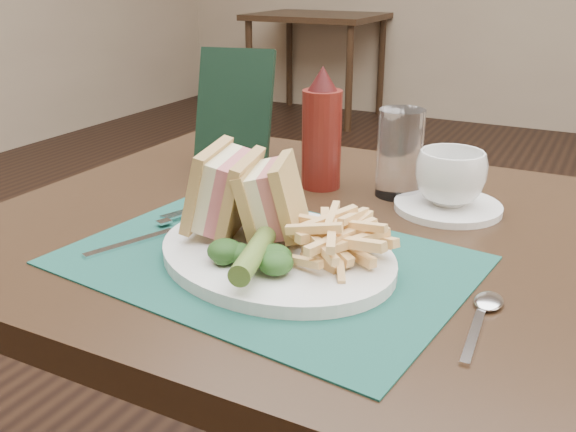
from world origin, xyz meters
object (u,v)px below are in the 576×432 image
object	(u,v)px
ketchup_bottle	(322,128)
sandwich_half_a	(207,188)
placemat	(267,260)
check_presenter	(234,112)
plate	(276,254)
coffee_cup	(450,178)
saucer	(448,207)
drinking_glass	(400,153)
table_bg_left	(317,67)
sandwich_half_b	(255,198)

from	to	relation	value
ketchup_bottle	sandwich_half_a	bearing A→B (deg)	-97.23
placemat	check_presenter	world-z (taller)	check_presenter
placemat	plate	bearing A→B (deg)	17.07
ketchup_bottle	plate	bearing A→B (deg)	-75.88
placemat	coffee_cup	xyz separation A→B (m)	(0.14, 0.26, 0.05)
saucer	drinking_glass	distance (m)	0.11
table_bg_left	placemat	distance (m)	4.16
saucer	coffee_cup	xyz separation A→B (m)	(0.00, 0.00, 0.04)
plate	ketchup_bottle	world-z (taller)	ketchup_bottle
saucer	sandwich_half_b	bearing A→B (deg)	-126.01
placemat	drinking_glass	distance (m)	0.31
table_bg_left	plate	size ratio (longest dim) A/B	3.00
sandwich_half_b	check_presenter	xyz separation A→B (m)	(-0.19, 0.26, 0.03)
placemat	drinking_glass	xyz separation A→B (m)	(0.06, 0.29, 0.06)
table_bg_left	sandwich_half_a	size ratio (longest dim) A/B	8.43
drinking_glass	check_presenter	distance (m)	0.28
plate	sandwich_half_a	bearing A→B (deg)	-168.03
plate	drinking_glass	bearing A→B (deg)	99.52
sandwich_half_b	ketchup_bottle	xyz separation A→B (m)	(-0.03, 0.25, 0.03)
placemat	sandwich_half_b	size ratio (longest dim) A/B	4.70
saucer	coffee_cup	distance (m)	0.04
table_bg_left	coffee_cup	bearing A→B (deg)	-62.32
sandwich_half_b	saucer	world-z (taller)	sandwich_half_b
drinking_glass	check_presenter	bearing A→B (deg)	-178.93
plate	check_presenter	xyz separation A→B (m)	(-0.23, 0.28, 0.09)
table_bg_left	placemat	xyz separation A→B (m)	(1.70, -3.78, 0.38)
ketchup_bottle	check_presenter	bearing A→B (deg)	175.99
plate	coffee_cup	size ratio (longest dim) A/B	3.11
plate	drinking_glass	world-z (taller)	drinking_glass
check_presenter	coffee_cup	bearing A→B (deg)	-16.78
coffee_cup	ketchup_bottle	world-z (taller)	ketchup_bottle
placemat	check_presenter	size ratio (longest dim) A/B	2.21
table_bg_left	sandwich_half_a	xyz separation A→B (m)	(1.61, -3.76, 0.45)
sandwich_half_b	check_presenter	distance (m)	0.33
sandwich_half_b	coffee_cup	distance (m)	0.30
sandwich_half_a	table_bg_left	bearing A→B (deg)	99.40
sandwich_half_a	sandwich_half_b	xyz separation A→B (m)	(0.06, 0.01, -0.00)
table_bg_left	coffee_cup	xyz separation A→B (m)	(1.84, -3.51, 0.42)
check_presenter	sandwich_half_b	bearing A→B (deg)	-67.12
plate	check_presenter	world-z (taller)	check_presenter
plate	saucer	bearing A→B (deg)	82.27
placemat	check_presenter	bearing A→B (deg)	127.50
drinking_glass	ketchup_bottle	distance (m)	0.12
table_bg_left	drinking_glass	xyz separation A→B (m)	(1.76, -3.49, 0.44)
ketchup_bottle	check_presenter	world-z (taller)	check_presenter
sandwich_half_a	check_presenter	bearing A→B (deg)	101.87
drinking_glass	ketchup_bottle	xyz separation A→B (m)	(-0.12, -0.02, 0.03)
sandwich_half_a	drinking_glass	distance (m)	0.32
saucer	plate	bearing A→B (deg)	-117.10
saucer	sandwich_half_a	bearing A→B (deg)	-133.47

